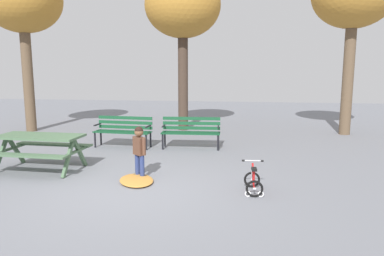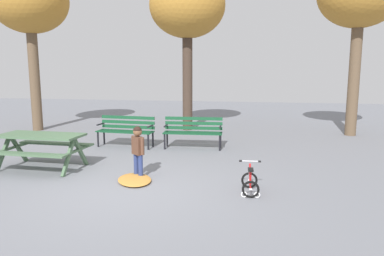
{
  "view_description": "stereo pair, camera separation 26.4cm",
  "coord_description": "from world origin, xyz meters",
  "views": [
    {
      "loc": [
        2.02,
        -6.15,
        2.18
      ],
      "look_at": [
        0.89,
        1.89,
        0.85
      ],
      "focal_mm": 34.13,
      "sensor_mm": 36.0,
      "label": 1
    },
    {
      "loc": [
        2.28,
        -6.11,
        2.18
      ],
      "look_at": [
        0.89,
        1.89,
        0.85
      ],
      "focal_mm": 34.13,
      "sensor_mm": 36.0,
      "label": 2
    }
  ],
  "objects": [
    {
      "name": "tree_far_left",
      "position": [
        -5.34,
        5.61,
        4.38
      ],
      "size": [
        2.6,
        2.6,
        5.55
      ],
      "color": "brown",
      "rests_on": "ground"
    },
    {
      "name": "kids_bicycle",
      "position": [
        2.23,
        0.17,
        0.2
      ],
      "size": [
        0.39,
        0.58,
        0.54
      ],
      "color": "black",
      "rests_on": "ground"
    },
    {
      "name": "tree_left",
      "position": [
        -0.09,
        6.63,
        4.23
      ],
      "size": [
        2.6,
        2.6,
        5.4
      ],
      "color": "#423328",
      "rests_on": "ground"
    },
    {
      "name": "leaf_pile",
      "position": [
        0.0,
        0.46,
        0.04
      ],
      "size": [
        0.97,
        1.1,
        0.07
      ],
      "primitive_type": "ellipsoid",
      "rotation": [
        0.0,
        0.0,
        2.02
      ],
      "color": "#C68438",
      "rests_on": "ground"
    },
    {
      "name": "picnic_table",
      "position": [
        -2.29,
        1.01,
        0.59
      ],
      "size": [
        1.85,
        1.41,
        0.79
      ],
      "color": "#4C6B4C",
      "rests_on": "ground"
    },
    {
      "name": "child_standing",
      "position": [
        -0.01,
        0.72,
        0.62
      ],
      "size": [
        0.32,
        0.29,
        1.05
      ],
      "color": "navy",
      "rests_on": "ground"
    },
    {
      "name": "park_bench_far_left",
      "position": [
        -1.27,
        3.52,
        0.51
      ],
      "size": [
        1.63,
        0.58,
        0.85
      ],
      "color": "#144728",
      "rests_on": "ground"
    },
    {
      "name": "park_bench_left",
      "position": [
        0.62,
        3.63,
        0.51
      ],
      "size": [
        1.62,
        0.53,
        0.85
      ],
      "color": "#144728",
      "rests_on": "ground"
    },
    {
      "name": "ground",
      "position": [
        0.0,
        0.0,
        0.0
      ],
      "size": [
        36.0,
        36.0,
        0.0
      ],
      "primitive_type": "plane",
      "color": "slate"
    }
  ]
}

